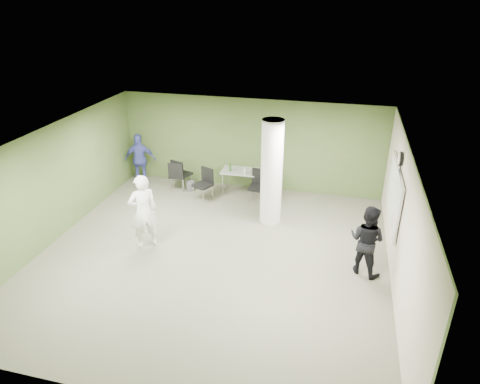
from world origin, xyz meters
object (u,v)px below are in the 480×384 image
(chair_back_left, at_px, (180,172))
(man_black, at_px, (367,240))
(folding_table, at_px, (247,173))
(man_blue, at_px, (140,160))
(woman_white, at_px, (143,212))

(chair_back_left, bearing_deg, man_black, 169.55)
(folding_table, distance_m, man_blue, 3.42)
(man_black, bearing_deg, woman_white, 28.92)
(chair_back_left, height_order, woman_white, woman_white)
(woman_white, xyz_separation_m, man_black, (5.09, 0.18, -0.12))
(man_blue, bearing_deg, woman_white, 101.51)
(woman_white, height_order, man_blue, woman_white)
(chair_back_left, bearing_deg, man_blue, 14.43)
(chair_back_left, height_order, man_blue, man_blue)
(folding_table, distance_m, man_black, 4.70)
(woman_white, distance_m, man_blue, 3.76)
(folding_table, height_order, woman_white, woman_white)
(man_blue, bearing_deg, chair_back_left, 159.96)
(folding_table, relative_size, chair_back_left, 1.60)
(woman_white, bearing_deg, man_blue, -103.21)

